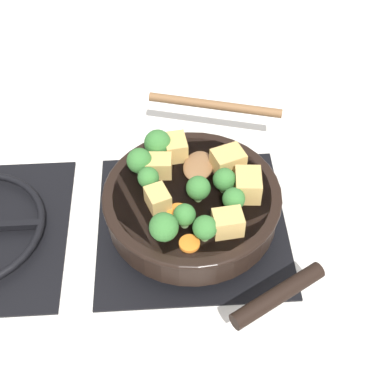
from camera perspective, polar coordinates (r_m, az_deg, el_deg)
ground_plane at (r=0.89m, az=-0.00°, el=-3.45°), size 2.40×2.40×0.00m
front_burner_grate at (r=0.88m, az=-0.00°, el=-2.97°), size 0.31×0.31×0.03m
skillet_pan at (r=0.85m, az=0.09°, el=-1.17°), size 0.37×0.32×0.06m
wooden_spoon at (r=0.92m, az=1.74°, el=6.69°), size 0.23×0.24×0.02m
tofu_cube_center_large at (r=0.85m, az=3.86°, el=3.28°), size 0.05×0.06×0.04m
tofu_cube_near_handle at (r=0.80m, az=-3.67°, el=-0.75°), size 0.05×0.04×0.03m
tofu_cube_east_chunk at (r=0.87m, az=-1.76°, el=4.79°), size 0.05×0.04×0.03m
tofu_cube_west_chunk at (r=0.77m, az=3.84°, el=-3.30°), size 0.04×0.05×0.03m
tofu_cube_back_piece at (r=0.85m, az=-3.55°, el=2.79°), size 0.03×0.04×0.03m
tofu_cube_front_piece at (r=0.82m, az=5.98°, el=0.74°), size 0.05×0.04×0.04m
broccoli_floret_near_spoon at (r=0.77m, az=-0.80°, el=-2.48°), size 0.03×0.03×0.04m
broccoli_floret_center_top at (r=0.80m, az=0.67°, el=0.40°), size 0.04×0.04×0.04m
broccoli_floret_east_rim at (r=0.79m, az=4.47°, el=-0.77°), size 0.03×0.03×0.04m
broccoli_floret_west_rim at (r=0.82m, az=3.46°, el=1.41°), size 0.04×0.04×0.04m
broccoli_floret_north_edge at (r=0.84m, az=-5.63°, el=3.32°), size 0.04×0.04×0.05m
broccoli_floret_south_cluster at (r=0.75m, az=1.38°, el=-3.84°), size 0.04×0.04×0.04m
broccoli_floret_mid_floret at (r=0.87m, az=-3.68°, el=5.21°), size 0.04×0.04×0.05m
broccoli_floret_small_inner at (r=0.82m, az=-4.68°, el=1.50°), size 0.03×0.03×0.04m
broccoli_floret_tall_stem at (r=0.75m, az=-3.02°, el=-3.77°), size 0.04×0.04×0.05m
carrot_slice_orange_thin at (r=0.80m, az=-1.49°, el=-2.18°), size 0.03×0.03×0.01m
carrot_slice_near_center at (r=0.76m, az=-0.28°, el=-5.52°), size 0.03×0.03×0.01m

